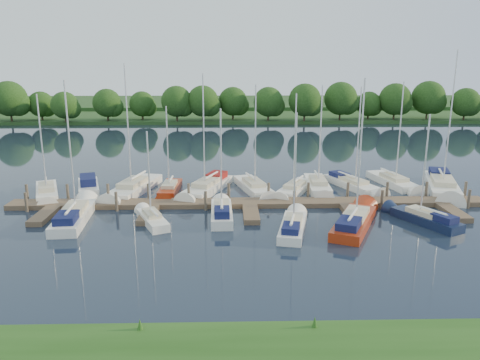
{
  "coord_description": "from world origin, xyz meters",
  "views": [
    {
      "loc": [
        -1.73,
        -29.62,
        11.74
      ],
      "look_at": [
        -0.78,
        8.0,
        2.2
      ],
      "focal_mm": 35.0,
      "sensor_mm": 36.0,
      "label": 1
    }
  ],
  "objects_px": {
    "motorboat": "(89,187)",
    "sailboat_s_2": "(222,214)",
    "sailboat_n_5": "(254,188)",
    "sailboat_n_0": "(47,194)",
    "dock": "(250,205)"
  },
  "relations": [
    {
      "from": "sailboat_n_0",
      "to": "sailboat_n_5",
      "type": "relative_size",
      "value": 0.94
    },
    {
      "from": "motorboat",
      "to": "dock",
      "type": "bearing_deg",
      "value": 141.82
    },
    {
      "from": "motorboat",
      "to": "sailboat_n_5",
      "type": "height_order",
      "value": "sailboat_n_5"
    },
    {
      "from": "motorboat",
      "to": "sailboat_n_5",
      "type": "relative_size",
      "value": 0.61
    },
    {
      "from": "sailboat_n_0",
      "to": "motorboat",
      "type": "height_order",
      "value": "sailboat_n_0"
    },
    {
      "from": "motorboat",
      "to": "sailboat_s_2",
      "type": "distance_m",
      "value": 15.01
    },
    {
      "from": "sailboat_s_2",
      "to": "motorboat",
      "type": "bearing_deg",
      "value": 145.38
    },
    {
      "from": "motorboat",
      "to": "sailboat_n_5",
      "type": "bearing_deg",
      "value": 160.76
    },
    {
      "from": "dock",
      "to": "sailboat_n_5",
      "type": "distance_m",
      "value": 5.18
    },
    {
      "from": "motorboat",
      "to": "sailboat_n_5",
      "type": "distance_m",
      "value": 15.53
    },
    {
      "from": "motorboat",
      "to": "sailboat_s_2",
      "type": "bearing_deg",
      "value": 129.57
    },
    {
      "from": "sailboat_n_0",
      "to": "sailboat_n_5",
      "type": "bearing_deg",
      "value": 162.96
    },
    {
      "from": "sailboat_n_0",
      "to": "sailboat_s_2",
      "type": "bearing_deg",
      "value": 136.89
    },
    {
      "from": "sailboat_n_0",
      "to": "sailboat_s_2",
      "type": "height_order",
      "value": "sailboat_n_0"
    },
    {
      "from": "motorboat",
      "to": "sailboat_n_0",
      "type": "bearing_deg",
      "value": 14.2
    }
  ]
}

